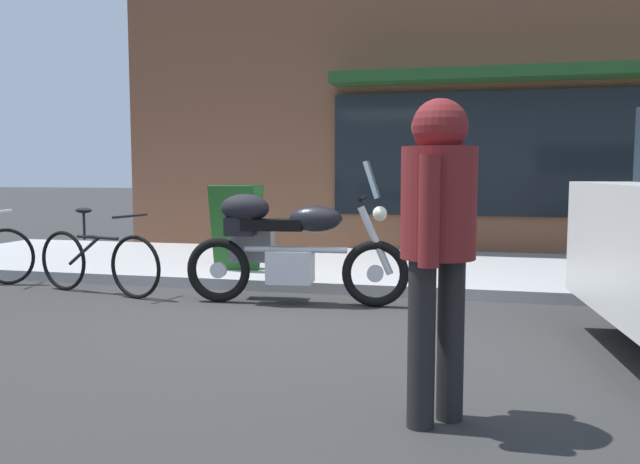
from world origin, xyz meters
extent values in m
plane|color=#2F2F2F|center=(0.00, 0.00, 0.00)|extent=(80.00, 80.00, 0.00)
torus|color=black|center=(0.62, 0.72, 0.32)|extent=(0.65, 0.15, 0.65)
cylinder|color=silver|center=(0.62, 0.72, 0.32)|extent=(0.16, 0.07, 0.16)
torus|color=black|center=(-0.93, 0.59, 0.32)|extent=(0.65, 0.15, 0.65)
cylinder|color=silver|center=(-0.93, 0.59, 0.32)|extent=(0.16, 0.07, 0.16)
cube|color=silver|center=(-0.20, 0.65, 0.37)|extent=(0.46, 0.34, 0.32)
cylinder|color=silver|center=(-0.15, 0.66, 0.54)|extent=(1.02, 0.15, 0.06)
ellipsoid|color=black|center=(0.05, 0.67, 0.84)|extent=(0.54, 0.32, 0.26)
cube|color=black|center=(-0.37, 0.64, 0.78)|extent=(0.62, 0.29, 0.11)
cube|color=black|center=(-0.70, 0.61, 0.76)|extent=(0.30, 0.24, 0.18)
cylinder|color=silver|center=(0.62, 0.72, 0.64)|extent=(0.35, 0.10, 0.67)
cylinder|color=black|center=(0.50, 0.71, 1.04)|extent=(0.09, 0.62, 0.04)
cube|color=silver|center=(0.58, 0.72, 1.22)|extent=(0.18, 0.33, 0.35)
sphere|color=#EAEACC|center=(0.66, 0.73, 0.90)|extent=(0.14, 0.14, 0.14)
cube|color=#A5A5A5|center=(-0.67, 0.85, 0.60)|extent=(0.46, 0.24, 0.44)
cube|color=black|center=(-0.67, 0.96, 0.60)|extent=(0.37, 0.05, 0.03)
ellipsoid|color=black|center=(-0.65, 0.61, 0.94)|extent=(0.51, 0.36, 0.28)
torus|color=black|center=(-1.82, 0.55, 0.33)|extent=(0.65, 0.19, 0.65)
torus|color=black|center=(-2.83, 0.80, 0.33)|extent=(0.65, 0.19, 0.65)
cylinder|color=black|center=(-2.32, 0.67, 0.61)|extent=(0.56, 0.17, 0.04)
cylinder|color=black|center=(-2.53, 0.72, 0.45)|extent=(0.44, 0.14, 0.33)
cylinder|color=black|center=(-2.51, 0.72, 0.73)|extent=(0.03, 0.03, 0.30)
ellipsoid|color=black|center=(-2.51, 0.72, 0.89)|extent=(0.24, 0.15, 0.06)
cylinder|color=black|center=(-1.87, 0.56, 0.85)|extent=(0.14, 0.47, 0.03)
cylinder|color=black|center=(1.29, -2.14, 0.43)|extent=(0.14, 0.14, 0.86)
cylinder|color=black|center=(1.43, -2.00, 0.43)|extent=(0.14, 0.14, 0.86)
cylinder|color=maroon|center=(1.36, -2.07, 1.14)|extent=(0.43, 0.43, 0.56)
sphere|color=maroon|center=(1.36, -2.07, 1.53)|extent=(0.28, 0.28, 0.28)
sphere|color=tan|center=(1.30, -2.06, 1.53)|extent=(0.17, 0.17, 0.17)
cylinder|color=maroon|center=(1.33, -2.30, 1.12)|extent=(0.10, 0.10, 0.53)
cylinder|color=maroon|center=(1.39, -1.84, 1.12)|extent=(0.10, 0.10, 0.53)
cube|color=#1E511E|center=(-1.23, 1.78, 0.63)|extent=(0.55, 0.21, 1.01)
cube|color=#1E511E|center=(-1.23, 2.00, 0.63)|extent=(0.55, 0.21, 1.01)
torus|color=black|center=(-3.68, 0.96, 0.33)|extent=(0.65, 0.17, 0.65)
cylinder|color=silver|center=(-3.73, 0.95, 0.85)|extent=(0.13, 0.48, 0.03)
camera|label=1|loc=(1.53, -5.37, 1.30)|focal=36.30mm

